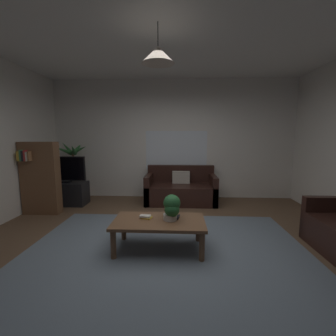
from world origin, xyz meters
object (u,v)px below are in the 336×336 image
at_px(coffee_table, 159,224).
at_px(tv, 64,169).
at_px(potted_plant_on_table, 172,206).
at_px(pendant_lamp, 158,55).
at_px(couch_under_window, 181,190).
at_px(tv_stand, 66,193).
at_px(bookshelf_corner, 40,178).
at_px(remote_on_table_0, 177,217).
at_px(book_on_table_0, 147,218).
at_px(book_on_table_1, 145,216).
at_px(potted_palm_corner, 74,173).

xyz_separation_m(coffee_table, tv, (-2.24, 1.89, 0.45)).
bearing_deg(potted_plant_on_table, coffee_table, -174.47).
bearing_deg(pendant_lamp, coffee_table, 180.00).
bearing_deg(couch_under_window, potted_plant_on_table, -93.58).
relative_size(coffee_table, tv_stand, 1.34).
distance_m(tv_stand, pendant_lamp, 3.68).
relative_size(coffee_table, tv, 1.30).
bearing_deg(tv_stand, bookshelf_corner, -107.37).
relative_size(remote_on_table_0, potted_plant_on_table, 0.47).
height_order(remote_on_table_0, potted_plant_on_table, potted_plant_on_table).
bearing_deg(coffee_table, tv_stand, 139.51).
bearing_deg(pendant_lamp, couch_under_window, 82.18).
xyz_separation_m(couch_under_window, book_on_table_0, (-0.47, -2.13, 0.14)).
relative_size(tv_stand, pendant_lamp, 1.92).
distance_m(couch_under_window, bookshelf_corner, 2.89).
relative_size(couch_under_window, remote_on_table_0, 9.82).
bearing_deg(remote_on_table_0, potted_plant_on_table, -122.66).
xyz_separation_m(coffee_table, potted_plant_on_table, (0.17, 0.02, 0.25)).
height_order(tv, pendant_lamp, pendant_lamp).
xyz_separation_m(potted_plant_on_table, tv_stand, (-2.40, 1.89, -0.34)).
relative_size(couch_under_window, book_on_table_0, 11.55).
distance_m(book_on_table_1, tv, 2.77).
xyz_separation_m(couch_under_window, pendant_lamp, (-0.30, -2.19, 2.19)).
xyz_separation_m(book_on_table_1, remote_on_table_0, (0.43, 0.04, -0.02)).
bearing_deg(potted_palm_corner, potted_plant_on_table, -44.40).
relative_size(coffee_table, book_on_table_0, 8.87).
xyz_separation_m(tv, pendant_lamp, (2.24, -1.89, 1.68)).
xyz_separation_m(book_on_table_0, tv_stand, (-2.06, 1.85, -0.17)).
bearing_deg(remote_on_table_0, bookshelf_corner, 166.05).
height_order(book_on_table_0, tv, tv).
relative_size(tv, potted_palm_corner, 0.65).
distance_m(couch_under_window, remote_on_table_0, 2.10).
bearing_deg(potted_palm_corner, remote_on_table_0, -42.53).
distance_m(tv, pendant_lamp, 3.37).
bearing_deg(bookshelf_corner, book_on_table_1, -29.44).
relative_size(book_on_table_0, bookshelf_corner, 0.10).
bearing_deg(potted_plant_on_table, book_on_table_1, 173.25).
distance_m(tv, bookshelf_corner, 0.61).
bearing_deg(tv_stand, tv, -90.00).
xyz_separation_m(book_on_table_1, potted_plant_on_table, (0.36, -0.04, 0.16)).
height_order(coffee_table, book_on_table_1, book_on_table_1).
distance_m(potted_palm_corner, bookshelf_corner, 1.10).
distance_m(book_on_table_1, potted_palm_corner, 3.14).
relative_size(coffee_table, book_on_table_1, 8.39).
relative_size(tv_stand, tv, 0.97).
xyz_separation_m(potted_palm_corner, pendant_lamp, (2.27, -2.40, 1.86)).
relative_size(book_on_table_1, pendant_lamp, 0.31).
relative_size(tv, bookshelf_corner, 0.66).
height_order(book_on_table_0, pendant_lamp, pendant_lamp).
bearing_deg(remote_on_table_0, potted_palm_corner, 148.14).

